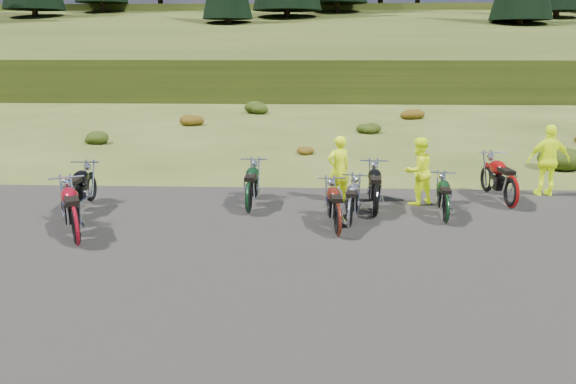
{
  "coord_description": "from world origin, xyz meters",
  "views": [
    {
      "loc": [
        -0.14,
        -11.47,
        3.97
      ],
      "look_at": [
        -0.63,
        0.74,
        0.76
      ],
      "focal_mm": 35.0,
      "sensor_mm": 36.0,
      "label": 1
    }
  ],
  "objects_px": {
    "motorcycle_0": "(71,220)",
    "motorcycle_3": "(349,229)",
    "motorcycle_7": "(445,224)",
    "person_middle": "(338,170)"
  },
  "relations": [
    {
      "from": "motorcycle_7",
      "to": "motorcycle_3",
      "type": "bearing_deg",
      "value": 107.12
    },
    {
      "from": "person_middle",
      "to": "motorcycle_7",
      "type": "bearing_deg",
      "value": 118.15
    },
    {
      "from": "motorcycle_0",
      "to": "motorcycle_7",
      "type": "xyz_separation_m",
      "value": [
        8.69,
        0.01,
        0.0
      ]
    },
    {
      "from": "motorcycle_0",
      "to": "motorcycle_3",
      "type": "xyz_separation_m",
      "value": [
        6.47,
        -0.41,
        0.0
      ]
    },
    {
      "from": "motorcycle_3",
      "to": "motorcycle_0",
      "type": "bearing_deg",
      "value": 96.17
    },
    {
      "from": "motorcycle_3",
      "to": "motorcycle_7",
      "type": "height_order",
      "value": "motorcycle_3"
    },
    {
      "from": "motorcycle_0",
      "to": "motorcycle_7",
      "type": "distance_m",
      "value": 8.69
    },
    {
      "from": "motorcycle_0",
      "to": "motorcycle_3",
      "type": "height_order",
      "value": "motorcycle_0"
    },
    {
      "from": "motorcycle_0",
      "to": "motorcycle_7",
      "type": "bearing_deg",
      "value": -92.08
    },
    {
      "from": "motorcycle_0",
      "to": "motorcycle_7",
      "type": "height_order",
      "value": "motorcycle_0"
    }
  ]
}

